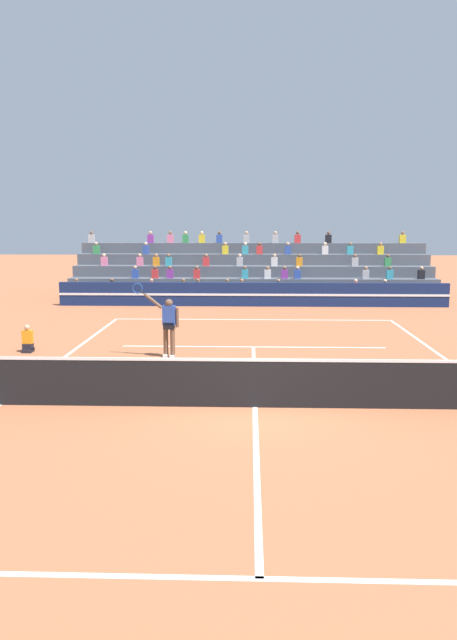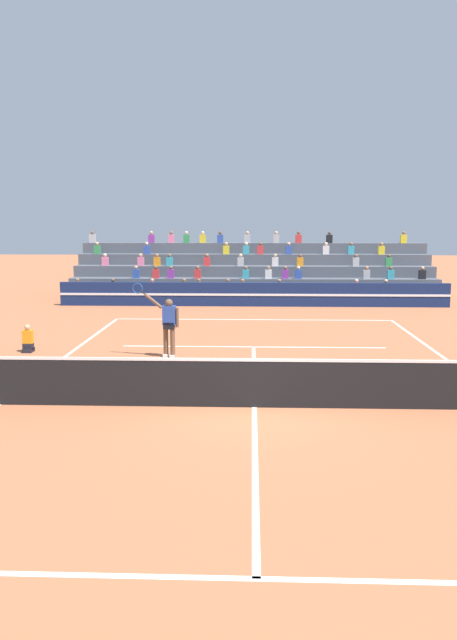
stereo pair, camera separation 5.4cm
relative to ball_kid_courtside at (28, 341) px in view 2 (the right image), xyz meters
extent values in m
plane|color=#AD603D|center=(6.80, -5.40, -0.33)|extent=(120.00, 120.00, 0.00)
cube|color=white|center=(6.80, 6.50, -0.33)|extent=(11.00, 0.10, 0.01)
cube|color=white|center=(6.80, -11.83, -0.33)|extent=(8.25, 0.10, 0.01)
cube|color=white|center=(6.80, 1.02, -0.33)|extent=(8.25, 0.10, 0.01)
cube|color=white|center=(6.80, -5.40, -0.33)|extent=(0.10, 12.85, 0.01)
cube|color=black|center=(6.80, -5.40, 0.17)|extent=(11.90, 0.02, 1.00)
cube|color=white|center=(6.80, -5.40, 0.70)|extent=(11.90, 0.04, 0.06)
cube|color=navy|center=(6.80, 10.49, 0.22)|extent=(18.00, 0.24, 1.10)
cube|color=white|center=(6.80, 10.36, 0.22)|extent=(18.00, 0.02, 0.10)
cube|color=#4C515B|center=(6.80, 11.77, -0.06)|extent=(18.29, 0.95, 0.55)
cube|color=silver|center=(6.29, 11.60, 0.44)|extent=(0.32, 0.22, 0.44)
sphere|color=#9E7051|center=(6.29, 11.60, 0.76)|extent=(0.18, 0.18, 0.18)
cube|color=black|center=(0.02, 11.60, 0.44)|extent=(0.32, 0.22, 0.44)
sphere|color=brown|center=(0.02, 11.60, 0.76)|extent=(0.18, 0.18, 0.18)
cube|color=#B2B2B7|center=(-1.71, 11.60, 0.44)|extent=(0.32, 0.22, 0.44)
sphere|color=brown|center=(-1.71, 11.60, 0.76)|extent=(0.18, 0.18, 0.18)
cube|color=black|center=(13.11, 11.60, 0.44)|extent=(0.32, 0.22, 0.44)
sphere|color=beige|center=(13.11, 11.60, 0.76)|extent=(0.18, 0.18, 0.18)
cube|color=silver|center=(4.19, 11.60, 0.44)|extent=(0.32, 0.22, 0.44)
sphere|color=brown|center=(4.19, 11.60, 0.76)|extent=(0.18, 0.18, 0.18)
cube|color=red|center=(11.72, 11.60, 0.44)|extent=(0.32, 0.22, 0.44)
sphere|color=beige|center=(11.72, 11.60, 0.76)|extent=(0.18, 0.18, 0.18)
cube|color=#B2B2B7|center=(5.59, 11.60, 0.44)|extent=(0.32, 0.22, 0.44)
sphere|color=brown|center=(5.59, 11.60, 0.76)|extent=(0.18, 0.18, 0.18)
cube|color=#2D4CA5|center=(8.05, 11.60, 0.44)|extent=(0.32, 0.22, 0.44)
sphere|color=#9E7051|center=(8.05, 11.60, 0.76)|extent=(0.18, 0.18, 0.18)
cube|color=yellow|center=(3.48, 11.60, 0.44)|extent=(0.32, 0.22, 0.44)
sphere|color=brown|center=(3.48, 11.60, 0.76)|extent=(0.18, 0.18, 0.18)
cube|color=pink|center=(1.93, 11.60, 0.44)|extent=(0.32, 0.22, 0.44)
sphere|color=tan|center=(1.93, 11.60, 0.76)|extent=(0.18, 0.18, 0.18)
cube|color=#4C515B|center=(6.80, 12.72, 0.22)|extent=(18.29, 0.95, 1.10)
cube|color=#B2B2B7|center=(12.36, 12.55, 0.99)|extent=(0.32, 0.22, 0.44)
sphere|color=#9E7051|center=(12.36, 12.55, 1.31)|extent=(0.18, 0.18, 0.18)
cube|color=#2D4CA5|center=(0.98, 12.55, 0.99)|extent=(0.32, 0.22, 0.44)
sphere|color=tan|center=(0.98, 12.55, 1.31)|extent=(0.18, 0.18, 0.18)
cube|color=red|center=(1.97, 12.55, 0.99)|extent=(0.32, 0.22, 0.44)
sphere|color=brown|center=(1.97, 12.55, 1.31)|extent=(0.18, 0.18, 0.18)
cube|color=#2D4CA5|center=(9.02, 12.55, 0.99)|extent=(0.32, 0.22, 0.44)
sphere|color=beige|center=(9.02, 12.55, 1.31)|extent=(0.18, 0.18, 0.18)
cube|color=teal|center=(6.44, 12.55, 0.99)|extent=(0.32, 0.22, 0.44)
sphere|color=brown|center=(6.44, 12.55, 1.31)|extent=(0.18, 0.18, 0.18)
cube|color=black|center=(15.06, 12.55, 0.99)|extent=(0.32, 0.22, 0.44)
sphere|color=tan|center=(15.06, 12.55, 1.31)|extent=(0.18, 0.18, 0.18)
cube|color=silver|center=(7.55, 12.55, 0.99)|extent=(0.32, 0.22, 0.44)
sphere|color=#9E7051|center=(7.55, 12.55, 1.31)|extent=(0.18, 0.18, 0.18)
cube|color=red|center=(4.05, 12.55, 0.99)|extent=(0.32, 0.22, 0.44)
sphere|color=brown|center=(4.05, 12.55, 1.31)|extent=(0.18, 0.18, 0.18)
cube|color=teal|center=(13.52, 12.55, 0.99)|extent=(0.32, 0.22, 0.44)
sphere|color=brown|center=(13.52, 12.55, 1.31)|extent=(0.18, 0.18, 0.18)
cube|color=purple|center=(2.72, 12.55, 0.99)|extent=(0.32, 0.22, 0.44)
sphere|color=brown|center=(2.72, 12.55, 1.31)|extent=(0.18, 0.18, 0.18)
cube|color=purple|center=(8.38, 12.55, 0.99)|extent=(0.32, 0.22, 0.44)
sphere|color=brown|center=(8.38, 12.55, 1.31)|extent=(0.18, 0.18, 0.18)
cube|color=#4C515B|center=(6.80, 13.67, 0.49)|extent=(18.29, 0.95, 1.65)
cube|color=teal|center=(2.53, 13.50, 1.54)|extent=(0.32, 0.22, 0.44)
sphere|color=brown|center=(2.53, 13.50, 1.86)|extent=(0.18, 0.18, 0.18)
cube|color=#B2B2B7|center=(11.97, 13.50, 1.54)|extent=(0.32, 0.22, 0.44)
sphere|color=brown|center=(11.97, 13.50, 1.86)|extent=(0.18, 0.18, 0.18)
cube|color=silver|center=(7.91, 13.50, 1.54)|extent=(0.32, 0.22, 0.44)
sphere|color=tan|center=(7.91, 13.50, 1.86)|extent=(0.18, 0.18, 0.18)
cube|color=pink|center=(1.06, 13.50, 1.54)|extent=(0.32, 0.22, 0.44)
sphere|color=tan|center=(1.06, 13.50, 1.86)|extent=(0.18, 0.18, 0.18)
cube|color=#338C4C|center=(13.61, 13.50, 1.54)|extent=(0.32, 0.22, 0.44)
sphere|color=brown|center=(13.61, 13.50, 1.86)|extent=(0.18, 0.18, 0.18)
cube|color=orange|center=(1.90, 13.50, 1.54)|extent=(0.32, 0.22, 0.44)
sphere|color=#9E7051|center=(1.90, 13.50, 1.86)|extent=(0.18, 0.18, 0.18)
cube|color=pink|center=(-0.77, 13.50, 1.54)|extent=(0.32, 0.22, 0.44)
sphere|color=beige|center=(-0.77, 13.50, 1.86)|extent=(0.18, 0.18, 0.18)
cube|color=#B2B2B7|center=(6.16, 13.50, 1.54)|extent=(0.32, 0.22, 0.44)
sphere|color=beige|center=(6.16, 13.50, 1.86)|extent=(0.18, 0.18, 0.18)
cube|color=orange|center=(9.17, 13.50, 1.54)|extent=(0.32, 0.22, 0.44)
sphere|color=brown|center=(9.17, 13.50, 1.86)|extent=(0.18, 0.18, 0.18)
cube|color=red|center=(4.45, 13.50, 1.54)|extent=(0.32, 0.22, 0.44)
sphere|color=#9E7051|center=(4.45, 13.50, 1.86)|extent=(0.18, 0.18, 0.18)
cube|color=#4C515B|center=(6.80, 14.62, 0.77)|extent=(18.29, 0.95, 2.20)
cube|color=#2D4CA5|center=(8.64, 14.45, 2.09)|extent=(0.32, 0.22, 0.44)
sphere|color=tan|center=(8.64, 14.45, 2.41)|extent=(0.18, 0.18, 0.18)
cube|color=yellow|center=(13.42, 14.45, 2.09)|extent=(0.32, 0.22, 0.44)
sphere|color=#9E7051|center=(13.42, 14.45, 2.41)|extent=(0.18, 0.18, 0.18)
cube|color=teal|center=(11.86, 14.45, 2.09)|extent=(0.32, 0.22, 0.44)
sphere|color=brown|center=(11.86, 14.45, 2.41)|extent=(0.18, 0.18, 0.18)
cube|color=#2D4CA5|center=(1.22, 14.45, 2.09)|extent=(0.32, 0.22, 0.44)
sphere|color=beige|center=(1.22, 14.45, 2.41)|extent=(0.18, 0.18, 0.18)
cube|color=#338C4C|center=(-1.40, 14.45, 2.09)|extent=(0.32, 0.22, 0.44)
sphere|color=tan|center=(-1.40, 14.45, 2.41)|extent=(0.18, 0.18, 0.18)
cube|color=red|center=(7.17, 14.45, 2.09)|extent=(0.32, 0.22, 0.44)
sphere|color=brown|center=(7.17, 14.45, 2.41)|extent=(0.18, 0.18, 0.18)
cube|color=teal|center=(6.43, 14.45, 2.09)|extent=(0.32, 0.22, 0.44)
sphere|color=beige|center=(6.43, 14.45, 2.41)|extent=(0.18, 0.18, 0.18)
cube|color=yellow|center=(5.39, 14.45, 2.09)|extent=(0.32, 0.22, 0.44)
sphere|color=tan|center=(5.39, 14.45, 2.41)|extent=(0.18, 0.18, 0.18)
cube|color=silver|center=(10.57, 14.45, 2.09)|extent=(0.32, 0.22, 0.44)
sphere|color=beige|center=(10.57, 14.45, 2.41)|extent=(0.18, 0.18, 0.18)
cube|color=#4C515B|center=(6.80, 15.57, 1.04)|extent=(18.29, 0.95, 2.75)
cube|color=#B2B2B7|center=(8.02, 15.40, 2.64)|extent=(0.32, 0.22, 0.44)
sphere|color=tan|center=(8.02, 15.40, 2.96)|extent=(0.18, 0.18, 0.18)
cube|color=purple|center=(1.32, 15.40, 2.64)|extent=(0.32, 0.22, 0.44)
sphere|color=tan|center=(1.32, 15.40, 2.96)|extent=(0.18, 0.18, 0.18)
cube|color=#338C4C|center=(3.22, 15.40, 2.64)|extent=(0.32, 0.22, 0.44)
sphere|color=beige|center=(3.22, 15.40, 2.96)|extent=(0.18, 0.18, 0.18)
cube|color=red|center=(9.21, 15.40, 2.64)|extent=(0.32, 0.22, 0.44)
sphere|color=brown|center=(9.21, 15.40, 2.96)|extent=(0.18, 0.18, 0.18)
cube|color=pink|center=(2.40, 15.40, 2.64)|extent=(0.32, 0.22, 0.44)
sphere|color=brown|center=(2.40, 15.40, 2.96)|extent=(0.18, 0.18, 0.18)
cube|color=yellow|center=(14.76, 15.40, 2.64)|extent=(0.32, 0.22, 0.44)
sphere|color=brown|center=(14.76, 15.40, 2.96)|extent=(0.18, 0.18, 0.18)
cube|color=#B2B2B7|center=(-1.88, 15.40, 2.64)|extent=(0.32, 0.22, 0.44)
sphere|color=brown|center=(-1.88, 15.40, 2.96)|extent=(0.18, 0.18, 0.18)
cube|color=black|center=(10.85, 15.40, 2.64)|extent=(0.32, 0.22, 0.44)
sphere|color=brown|center=(10.85, 15.40, 2.96)|extent=(0.18, 0.18, 0.18)
cube|color=yellow|center=(4.09, 15.40, 2.64)|extent=(0.32, 0.22, 0.44)
sphere|color=beige|center=(4.09, 15.40, 2.96)|extent=(0.18, 0.18, 0.18)
cube|color=#B2B2B7|center=(6.49, 15.40, 2.64)|extent=(0.32, 0.22, 0.44)
sphere|color=tan|center=(6.49, 15.40, 2.96)|extent=(0.18, 0.18, 0.18)
cube|color=#2D4CA5|center=(5.03, 15.40, 2.64)|extent=(0.32, 0.22, 0.44)
sphere|color=brown|center=(5.03, 15.40, 2.96)|extent=(0.18, 0.18, 0.18)
cube|color=black|center=(0.00, 0.00, -0.27)|extent=(0.28, 0.36, 0.12)
cube|color=black|center=(0.00, 0.00, -0.15)|extent=(0.28, 0.24, 0.18)
cube|color=orange|center=(0.00, 0.00, 0.14)|extent=(0.30, 0.18, 0.40)
sphere|color=tan|center=(0.00, 0.00, 0.43)|extent=(0.17, 0.17, 0.17)
cylinder|color=brown|center=(4.46, -0.63, 0.12)|extent=(0.14, 0.14, 0.90)
cylinder|color=brown|center=(4.25, -0.53, 0.12)|extent=(0.14, 0.14, 0.90)
cube|color=black|center=(4.36, -0.60, 0.61)|extent=(0.34, 0.23, 0.20)
cube|color=#2D4CA5|center=(4.36, -0.60, 0.91)|extent=(0.38, 0.23, 0.56)
sphere|color=brown|center=(4.36, -0.60, 1.27)|extent=(0.22, 0.22, 0.22)
cube|color=white|center=(4.46, -0.67, -0.29)|extent=(0.14, 0.27, 0.09)
cube|color=white|center=(4.24, -0.57, -0.29)|extent=(0.14, 0.27, 0.09)
cylinder|color=brown|center=(4.60, -0.62, 0.85)|extent=(0.09, 0.09, 0.56)
cylinder|color=brown|center=(3.91, -0.56, 1.31)|extent=(0.53, 0.14, 0.44)
cylinder|color=black|center=(3.60, -0.53, 1.56)|extent=(0.19, 0.05, 0.16)
torus|color=#1E4C99|center=(3.45, -0.52, 1.67)|extent=(0.43, 0.07, 0.43)
sphere|color=#C6DB33|center=(4.82, -3.69, -0.30)|extent=(0.07, 0.07, 0.07)
camera|label=1|loc=(6.67, -18.19, 3.58)|focal=35.00mm
camera|label=2|loc=(6.73, -18.18, 3.58)|focal=35.00mm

